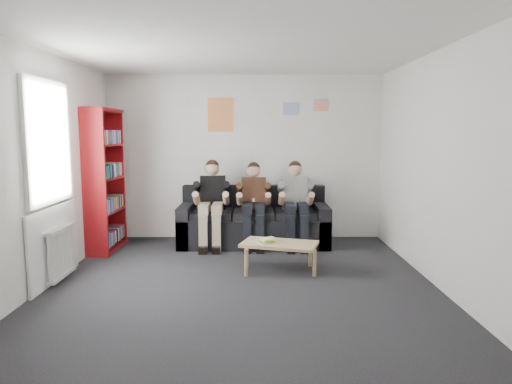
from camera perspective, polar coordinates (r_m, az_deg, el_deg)
room_shell at (r=5.10m, az=-1.94°, el=2.81°), size 5.00×5.00×5.00m
sofa at (r=7.28m, az=-0.29°, el=-3.94°), size 2.32×0.95×0.90m
bookshelf at (r=7.15m, az=-18.27°, el=1.41°), size 0.32×0.95×2.11m
coffee_table at (r=5.84m, az=2.94°, el=-6.76°), size 0.94×0.52×0.37m
game_cases at (r=5.81m, az=1.36°, el=-6.09°), size 0.23×0.21×0.05m
person_left at (r=7.05m, az=-5.57°, el=-1.46°), size 0.40×0.85×1.34m
person_middle at (r=7.02m, az=-0.29°, el=-1.57°), size 0.38×0.81×1.30m
person_right at (r=7.05m, az=4.98°, el=-1.50°), size 0.39×0.83×1.32m
radiator at (r=5.93m, az=-23.24°, el=-6.94°), size 0.10×0.64×0.60m
window at (r=5.84m, az=-24.25°, el=-0.43°), size 0.05×1.30×2.36m
poster_large at (r=7.59m, az=-4.45°, el=9.60°), size 0.42×0.01×0.55m
poster_blue at (r=7.60m, az=4.36°, el=10.36°), size 0.25×0.01×0.20m
poster_pink at (r=7.66m, az=8.16°, el=10.66°), size 0.22×0.01×0.18m
poster_sign at (r=7.67m, az=-9.03°, el=11.01°), size 0.20×0.01×0.14m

